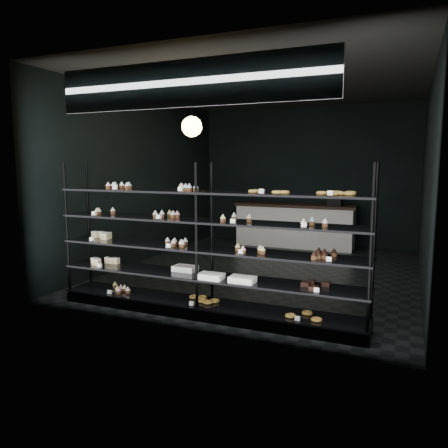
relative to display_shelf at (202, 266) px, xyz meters
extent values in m
cube|color=black|center=(0.06, 2.45, -0.62)|extent=(5.00, 6.00, 0.01)
cube|color=black|center=(0.06, 2.45, 2.57)|extent=(5.00, 6.00, 0.01)
cube|color=black|center=(0.06, 5.45, 0.97)|extent=(5.00, 0.01, 3.20)
cube|color=black|center=(0.06, -0.55, 0.97)|extent=(5.00, 0.01, 3.20)
cube|color=black|center=(-2.44, 2.45, 0.97)|extent=(0.01, 6.00, 3.20)
cube|color=black|center=(2.56, 2.45, 0.97)|extent=(0.01, 6.00, 3.20)
cube|color=black|center=(0.03, 0.00, -0.57)|extent=(4.00, 0.50, 0.12)
cylinder|color=black|center=(-1.94, -0.22, 0.36)|extent=(0.04, 0.04, 1.85)
cylinder|color=black|center=(-1.94, 0.22, 0.36)|extent=(0.04, 0.04, 1.85)
cylinder|color=black|center=(0.03, -0.22, 0.36)|extent=(0.04, 0.04, 1.85)
cylinder|color=black|center=(0.03, 0.22, 0.36)|extent=(0.04, 0.04, 1.85)
cylinder|color=black|center=(2.00, -0.22, 0.36)|extent=(0.04, 0.04, 1.85)
cylinder|color=black|center=(2.00, 0.22, 0.36)|extent=(0.04, 0.04, 1.85)
cube|color=black|center=(0.03, 0.00, -0.48)|extent=(4.00, 0.50, 0.03)
cube|color=black|center=(0.03, 0.00, -0.13)|extent=(4.00, 0.50, 0.02)
cube|color=black|center=(0.03, 0.00, 0.22)|extent=(4.00, 0.50, 0.02)
cube|color=black|center=(0.03, 0.00, 0.57)|extent=(4.00, 0.50, 0.02)
cube|color=black|center=(0.03, 0.00, 0.92)|extent=(4.00, 0.50, 0.02)
cube|color=white|center=(-1.19, -0.18, 0.96)|extent=(0.06, 0.04, 0.06)
cube|color=white|center=(-0.19, -0.18, 0.96)|extent=(0.05, 0.04, 0.06)
cube|color=white|center=(0.85, -0.18, 0.96)|extent=(0.05, 0.04, 0.06)
cube|color=white|center=(1.59, -0.18, 0.96)|extent=(0.06, 0.04, 0.06)
cube|color=white|center=(-1.51, -0.18, 0.61)|extent=(0.06, 0.04, 0.06)
cube|color=white|center=(-0.50, -0.18, 0.61)|extent=(0.05, 0.04, 0.06)
cube|color=white|center=(0.48, -0.18, 0.61)|extent=(0.06, 0.04, 0.06)
cube|color=white|center=(1.33, -0.18, 0.61)|extent=(0.06, 0.04, 0.06)
cube|color=white|center=(-1.55, -0.18, 0.26)|extent=(0.06, 0.04, 0.06)
cube|color=white|center=(-0.34, -0.18, 0.26)|extent=(0.06, 0.04, 0.06)
cube|color=white|center=(0.62, -0.18, 0.26)|extent=(0.05, 0.04, 0.06)
cube|color=white|center=(1.53, -0.18, 0.26)|extent=(0.06, 0.04, 0.06)
cube|color=white|center=(-1.49, -0.18, -0.09)|extent=(0.06, 0.04, 0.06)
cube|color=white|center=(1.44, -0.18, -0.09)|extent=(0.06, 0.04, 0.06)
cube|color=white|center=(-1.25, -0.18, -0.44)|extent=(0.06, 0.04, 0.06)
cube|color=white|center=(-0.03, -0.18, -0.44)|extent=(0.05, 0.04, 0.06)
cube|color=white|center=(1.29, -0.18, -0.44)|extent=(0.06, 0.04, 0.06)
cube|color=#0B153A|center=(0.06, -0.47, 2.12)|extent=(3.20, 0.04, 0.45)
cube|color=white|center=(0.06, -0.49, 2.12)|extent=(3.30, 0.02, 0.50)
cylinder|color=black|center=(-0.77, 1.24, 2.26)|extent=(0.01, 0.01, 0.58)
sphere|color=#FFBF59|center=(-0.77, 1.24, 1.82)|extent=(0.31, 0.31, 0.31)
cube|color=white|center=(-0.06, 4.95, -0.17)|extent=(2.63, 0.60, 0.92)
cube|color=black|center=(-0.06, 4.95, 0.32)|extent=(2.74, 0.65, 0.06)
cube|color=black|center=(0.83, 4.95, 0.48)|extent=(0.30, 0.30, 0.25)
camera|label=1|loc=(2.33, -4.78, 1.27)|focal=35.00mm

